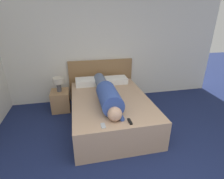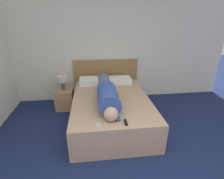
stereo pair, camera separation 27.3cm
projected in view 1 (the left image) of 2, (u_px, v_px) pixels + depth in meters
name	position (u px, v px, depth m)	size (l,w,h in m)	color
wall_back	(106.00, 48.00, 4.24)	(5.88, 0.06, 2.60)	silver
bed	(110.00, 110.00, 3.51)	(1.47, 2.06, 0.54)	tan
headboard	(101.00, 80.00, 4.46)	(1.59, 0.04, 1.03)	olive
nightstand	(61.00, 101.00, 4.00)	(0.40, 0.44, 0.46)	#A37A51
table_lamp	(58.00, 82.00, 3.82)	(0.23, 0.23, 0.32)	#4C4C51
person_lying	(107.00, 94.00, 3.23)	(0.36, 1.80, 0.36)	tan
pillow_near_headboard	(88.00, 82.00, 4.04)	(0.54, 0.35, 0.15)	white
pillow_second	(116.00, 80.00, 4.18)	(0.52, 0.35, 0.13)	white
tv_remote	(130.00, 121.00, 2.64)	(0.04, 0.15, 0.02)	black
cell_phone	(103.00, 126.00, 2.55)	(0.06, 0.13, 0.01)	#B2B7BC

